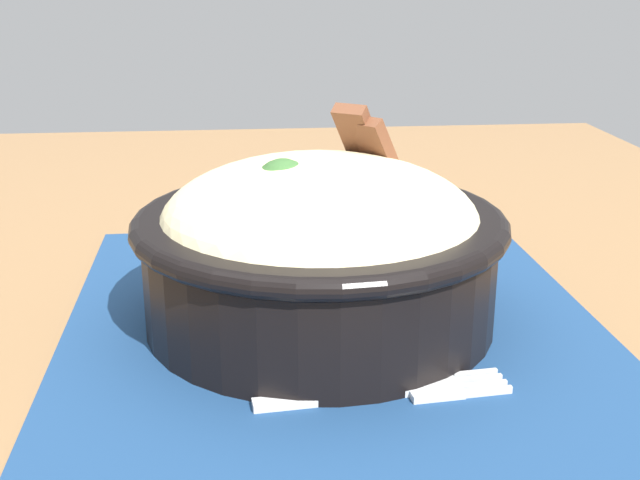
% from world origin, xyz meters
% --- Properties ---
extents(table, '(1.20, 0.78, 0.73)m').
position_xyz_m(table, '(0.00, 0.00, 0.66)').
color(table, olive).
rests_on(table, ground_plane).
extents(placemat, '(0.39, 0.31, 0.00)m').
position_xyz_m(placemat, '(0.02, -0.01, 0.73)').
color(placemat, navy).
rests_on(placemat, table).
extents(bowl, '(0.25, 0.25, 0.12)m').
position_xyz_m(bowl, '(0.00, -0.02, 0.78)').
color(bowl, black).
rests_on(bowl, placemat).
extents(fork, '(0.03, 0.13, 0.00)m').
position_xyz_m(fork, '(0.09, 0.01, 0.73)').
color(fork, silver).
rests_on(fork, placemat).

